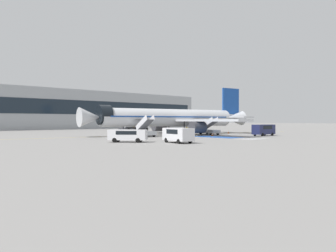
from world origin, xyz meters
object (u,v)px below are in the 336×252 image
(service_van_0, at_px, (128,135))
(terminal_building, at_px, (53,109))
(traffic_cone_2, at_px, (212,135))
(service_van_1, at_px, (264,129))
(traffic_cone_1, at_px, (213,132))
(service_van_2, at_px, (178,134))
(ground_crew_1, at_px, (189,130))
(ground_crew_0, at_px, (187,130))
(airliner, at_px, (173,118))
(boarding_stairs_forward, at_px, (145,131))
(fuel_tanker, at_px, (135,126))
(traffic_cone_0, at_px, (228,132))
(baggage_cart, at_px, (183,135))
(boarding_stairs_aft, at_px, (209,130))

(service_van_0, xyz_separation_m, terminal_building, (19.70, 72.48, 5.78))
(traffic_cone_2, bearing_deg, terminal_building, 92.46)
(service_van_1, bearing_deg, traffic_cone_1, 1.11)
(service_van_2, xyz_separation_m, ground_crew_1, (18.21, 15.68, -0.14))
(ground_crew_0, distance_m, traffic_cone_2, 5.85)
(airliner, xyz_separation_m, service_van_2, (-16.95, -19.21, -2.33))
(airliner, relative_size, boarding_stairs_forward, 7.40)
(fuel_tanker, xyz_separation_m, traffic_cone_0, (8.49, -25.20, -1.39))
(traffic_cone_0, bearing_deg, traffic_cone_2, -155.23)
(ground_crew_0, distance_m, traffic_cone_0, 14.01)
(ground_crew_1, bearing_deg, service_van_0, -163.51)
(service_van_0, bearing_deg, service_van_2, 84.43)
(service_van_1, xyz_separation_m, baggage_cart, (-12.02, 10.24, -1.06))
(traffic_cone_1, xyz_separation_m, traffic_cone_2, (-8.31, -6.82, -0.05))
(ground_crew_1, bearing_deg, baggage_cart, -158.13)
(fuel_tanker, relative_size, service_van_0, 1.88)
(boarding_stairs_aft, bearing_deg, boarding_stairs_forward, -180.00)
(fuel_tanker, height_order, ground_crew_0, fuel_tanker)
(service_van_1, relative_size, ground_crew_0, 2.87)
(boarding_stairs_aft, xyz_separation_m, service_van_2, (-22.41, -13.89, 0.25))
(service_van_1, relative_size, terminal_building, 0.04)
(boarding_stairs_aft, distance_m, traffic_cone_1, 5.12)
(service_van_0, xyz_separation_m, service_van_2, (4.16, -5.74, 0.14))
(baggage_cart, xyz_separation_m, traffic_cone_2, (4.18, -3.82, 0.02))
(boarding_stairs_forward, height_order, service_van_2, boarding_stairs_forward)
(boarding_stairs_aft, distance_m, traffic_cone_0, 8.89)
(boarding_stairs_aft, distance_m, fuel_tanker, 26.81)
(boarding_stairs_forward, xyz_separation_m, service_van_0, (-11.31, -10.61, 0.07))
(ground_crew_0, distance_m, terminal_building, 63.21)
(service_van_2, relative_size, traffic_cone_2, 9.31)
(airliner, relative_size, fuel_tanker, 4.14)
(traffic_cone_1, bearing_deg, boarding_stairs_aft, -149.36)
(baggage_cart, height_order, traffic_cone_1, baggage_cart)
(service_van_0, height_order, terminal_building, terminal_building)
(fuel_tanker, bearing_deg, boarding_stairs_forward, -39.83)
(fuel_tanker, relative_size, service_van_1, 1.85)
(traffic_cone_2, distance_m, terminal_building, 68.94)
(airliner, height_order, traffic_cone_2, airliner)
(traffic_cone_1, bearing_deg, ground_crew_1, -174.67)
(boarding_stairs_forward, height_order, service_van_0, boarding_stairs_forward)
(terminal_building, bearing_deg, ground_crew_1, -87.55)
(ground_crew_1, height_order, traffic_cone_2, ground_crew_1)
(service_van_0, distance_m, service_van_1, 30.58)
(boarding_stairs_forward, xyz_separation_m, traffic_cone_2, (11.33, -6.69, -0.72))
(baggage_cart, distance_m, traffic_cone_1, 12.85)
(traffic_cone_0, bearing_deg, boarding_stairs_forward, 177.95)
(service_van_2, bearing_deg, terminal_building, -92.03)
(traffic_cone_2, bearing_deg, traffic_cone_0, 24.77)
(baggage_cart, height_order, traffic_cone_2, baggage_cart)
(terminal_building, bearing_deg, service_van_2, -101.23)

